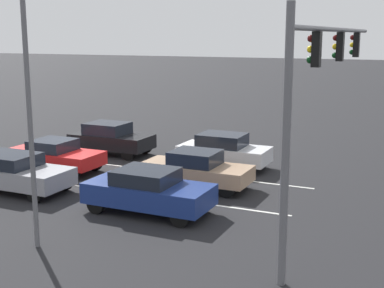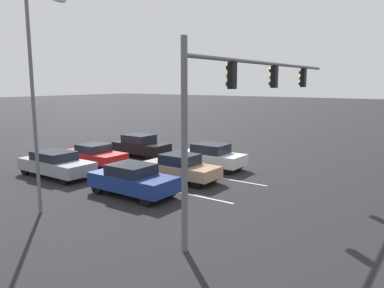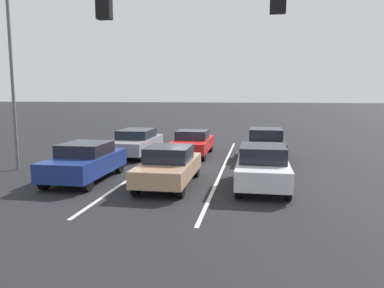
% 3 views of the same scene
% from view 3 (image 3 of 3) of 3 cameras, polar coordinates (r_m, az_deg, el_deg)
% --- Properties ---
extents(ground_plane, '(240.00, 240.00, 0.00)m').
position_cam_3_polar(ground_plane, '(20.08, 0.41, -2.07)').
color(ground_plane, black).
extents(lane_stripe_left_divider, '(0.12, 16.46, 0.01)m').
position_cam_3_polar(lane_stripe_left_divider, '(17.69, 4.87, -3.42)').
color(lane_stripe_left_divider, silver).
rests_on(lane_stripe_left_divider, ground_plane).
extents(lane_stripe_center_divider, '(0.12, 16.46, 0.01)m').
position_cam_3_polar(lane_stripe_center_divider, '(18.31, -6.17, -3.06)').
color(lane_stripe_center_divider, silver).
rests_on(lane_stripe_center_divider, ground_plane).
extents(car_tan_midlane_front, '(1.79, 4.34, 1.47)m').
position_cam_3_polar(car_tan_midlane_front, '(14.01, -3.53, -3.30)').
color(car_tan_midlane_front, tan).
rests_on(car_tan_midlane_front, ground_plane).
extents(car_silver_leftlane_front, '(1.84, 4.05, 1.55)m').
position_cam_3_polar(car_silver_leftlane_front, '(13.81, 10.71, -3.37)').
color(car_silver_leftlane_front, silver).
rests_on(car_silver_leftlane_front, ground_plane).
extents(car_navy_rightlane_front, '(1.91, 4.26, 1.49)m').
position_cam_3_polar(car_navy_rightlane_front, '(15.33, -15.99, -2.53)').
color(car_navy_rightlane_front, navy).
rests_on(car_navy_rightlane_front, ground_plane).
extents(car_black_leftlane_second, '(1.90, 4.08, 1.59)m').
position_cam_3_polar(car_black_leftlane_second, '(19.91, 11.13, 0.09)').
color(car_black_leftlane_second, black).
rests_on(car_black_leftlane_second, ground_plane).
extents(car_gray_rightlane_second, '(1.92, 4.74, 1.44)m').
position_cam_3_polar(car_gray_rightlane_second, '(20.88, -8.55, 0.29)').
color(car_gray_rightlane_second, gray).
rests_on(car_gray_rightlane_second, ground_plane).
extents(car_red_midlane_second, '(1.89, 4.37, 1.40)m').
position_cam_3_polar(car_red_midlane_second, '(20.59, 0.07, 0.21)').
color(car_red_midlane_second, red).
rests_on(car_red_midlane_second, ground_plane).
extents(traffic_signal_gantry, '(12.87, 0.37, 6.62)m').
position_cam_3_polar(traffic_signal_gantry, '(9.96, -25.79, 15.77)').
color(traffic_signal_gantry, slate).
rests_on(traffic_signal_gantry, ground_plane).
extents(street_lamp_right_shoulder, '(1.76, 0.24, 8.84)m').
position_cam_3_polar(street_lamp_right_shoulder, '(18.28, -25.46, 12.01)').
color(street_lamp_right_shoulder, slate).
rests_on(street_lamp_right_shoulder, ground_plane).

